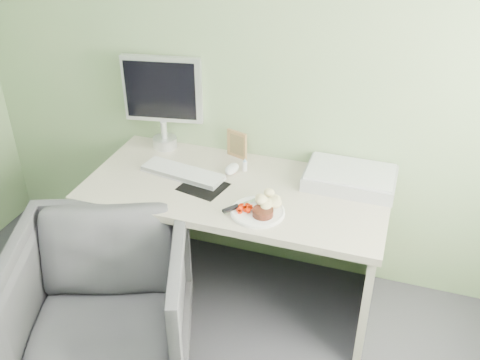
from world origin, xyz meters
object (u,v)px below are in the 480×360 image
(scanner, at_px, (350,178))
(desk_chair, at_px, (103,305))
(monitor, at_px, (163,97))
(desk, at_px, (236,215))
(plate, at_px, (258,212))

(scanner, bearing_deg, desk_chair, -137.69)
(monitor, bearing_deg, desk, -39.70)
(desk, relative_size, desk_chair, 1.92)
(desk, distance_m, monitor, 0.80)
(desk, bearing_deg, plate, -47.92)
(plate, distance_m, scanner, 0.57)
(scanner, distance_m, monitor, 1.16)
(desk, relative_size, monitor, 2.89)
(scanner, height_order, desk_chair, scanner)
(monitor, distance_m, desk_chair, 1.21)
(scanner, bearing_deg, desk, -159.10)
(desk, height_order, monitor, monitor)
(scanner, bearing_deg, plate, -132.89)
(plate, relative_size, monitor, 0.49)
(desk_chair, bearing_deg, desk, 37.10)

